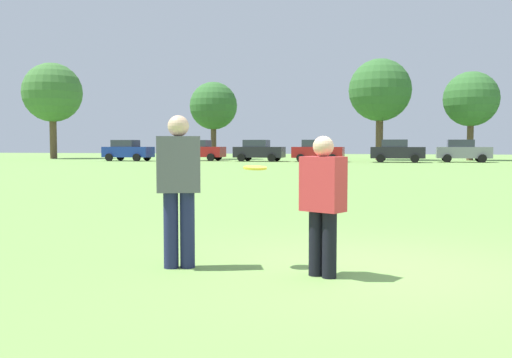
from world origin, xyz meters
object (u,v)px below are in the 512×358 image
(parked_car_center, at_px, (259,150))
(parked_car_near_right, at_px, (397,151))
(player_defender, at_px, (323,198))
(parked_car_far_right, at_px, (463,151))
(frisbee, at_px, (255,168))
(player_thrower, at_px, (179,182))
(parked_car_mid_right, at_px, (317,151))
(parked_car_mid_left, at_px, (200,150))
(parked_car_near_left, at_px, (128,150))

(parked_car_center, xyz_separation_m, parked_car_near_right, (11.41, -0.28, 0.00))
(player_defender, bearing_deg, parked_car_far_right, 80.79)
(parked_car_far_right, bearing_deg, parked_car_center, -175.36)
(frisbee, relative_size, parked_car_center, 0.06)
(player_thrower, distance_m, player_defender, 1.65)
(player_thrower, height_order, parked_car_near_right, parked_car_near_right)
(player_defender, xyz_separation_m, parked_car_far_right, (6.79, 41.87, 0.09))
(frisbee, height_order, parked_car_mid_right, parked_car_mid_right)
(frisbee, bearing_deg, player_defender, -19.79)
(frisbee, relative_size, parked_car_mid_left, 0.06)
(frisbee, bearing_deg, parked_car_center, 102.60)
(parked_car_mid_left, relative_size, parked_car_near_right, 1.00)
(player_defender, height_order, parked_car_center, parked_car_center)
(frisbee, distance_m, parked_car_mid_right, 40.47)
(parked_car_mid_left, bearing_deg, parked_car_far_right, 1.44)
(frisbee, height_order, parked_car_far_right, parked_car_far_right)
(parked_car_mid_right, relative_size, parked_car_near_right, 1.00)
(parked_car_mid_left, bearing_deg, player_defender, -69.67)
(parked_car_center, bearing_deg, player_thrower, -78.61)
(parked_car_center, bearing_deg, parked_car_mid_right, 0.46)
(player_defender, height_order, parked_car_far_right, parked_car_far_right)
(player_thrower, height_order, parked_car_center, parked_car_center)
(player_thrower, relative_size, parked_car_near_right, 0.41)
(parked_car_mid_right, xyz_separation_m, parked_car_far_right, (11.59, 1.31, 0.00))
(player_defender, relative_size, parked_car_mid_right, 0.35)
(parked_car_center, bearing_deg, parked_car_far_right, 4.64)
(parked_car_mid_right, bearing_deg, parked_car_near_right, -2.82)
(frisbee, bearing_deg, player_thrower, -165.18)
(frisbee, distance_m, parked_car_far_right, 42.27)
(parked_car_mid_left, relative_size, parked_car_far_right, 1.00)
(player_defender, relative_size, parked_car_center, 0.35)
(parked_car_near_left, distance_m, parked_car_center, 11.46)
(parked_car_near_left, xyz_separation_m, parked_car_mid_right, (16.37, 1.46, 0.00))
(player_thrower, xyz_separation_m, frisbee, (0.84, 0.22, 0.16))
(player_defender, bearing_deg, parked_car_center, 103.59)
(frisbee, relative_size, parked_car_mid_right, 0.06)
(parked_car_mid_right, height_order, parked_car_far_right, same)
(player_defender, relative_size, parked_car_mid_left, 0.35)
(parked_car_center, height_order, parked_car_near_right, same)
(parked_car_mid_right, relative_size, parked_car_far_right, 1.00)
(frisbee, relative_size, parked_car_near_left, 0.06)
(parked_car_mid_right, distance_m, parked_car_near_right, 6.42)
(player_thrower, distance_m, parked_car_far_right, 42.64)
(player_thrower, height_order, parked_car_mid_left, parked_car_mid_left)
(parked_car_near_left, relative_size, parked_car_mid_left, 1.00)
(player_thrower, bearing_deg, frisbee, 14.82)
(frisbee, xyz_separation_m, parked_car_mid_right, (-4.00, 40.27, -0.22))
(parked_car_mid_left, bearing_deg, parked_car_mid_right, -4.09)
(parked_car_mid_left, distance_m, parked_car_center, 5.57)
(parked_car_near_right, bearing_deg, parked_car_center, 178.61)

